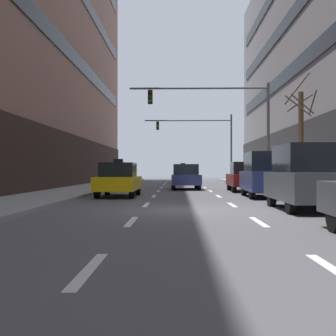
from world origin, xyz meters
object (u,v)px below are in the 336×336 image
Objects in this scene: taxi_driving_2 at (183,174)px; car_parked_2 at (265,175)px; traffic_signal_1 at (205,136)px; pedestrian_0 at (280,173)px; car_parked_1 at (305,178)px; taxi_driving_1 at (119,180)px; car_driving_0 at (185,177)px; car_parked_3 at (246,177)px; traffic_signal_0 at (226,114)px; street_tree_0 at (301,137)px.

car_parked_2 reaches higher than taxi_driving_2.
traffic_signal_1 is 14.51m from pedestrian_0.
taxi_driving_1 is at bearing 135.88° from car_parked_1.
car_parked_3 reaches higher than car_driving_0.
car_parked_2 is at bearing -107.17° from pedestrian_0.
traffic_signal_0 is at bearing -89.77° from traffic_signal_1.
traffic_signal_1 is (2.29, 1.41, 3.87)m from taxi_driving_2.
taxi_driving_2 is at bearing 98.40° from traffic_signal_0.
taxi_driving_1 is at bearing -98.72° from taxi_driving_2.
car_parked_1 is (3.48, -14.05, 0.22)m from car_driving_0.
taxi_driving_1 reaches higher than car_parked_3.
traffic_signal_0 is (-1.08, 6.04, 3.57)m from car_parked_2.
car_parked_1 is 0.67× the size of street_tree_0.
taxi_driving_1 is at bearing -143.85° from car_parked_3.
car_parked_1 is at bearing -87.77° from traffic_signal_1.
car_parked_3 is 0.73× the size of street_tree_0.
car_parked_2 is 0.51× the size of traffic_signal_0.
car_driving_0 is 1.01× the size of car_parked_2.
traffic_signal_0 reaches higher than street_tree_0.
taxi_driving_1 is 0.93× the size of car_parked_3.
taxi_driving_1 is 0.92× the size of taxi_driving_2.
car_parked_3 is (-0.00, 11.50, -0.18)m from car_parked_1.
car_parked_3 is at bearing -36.32° from car_driving_0.
car_driving_0 is 8.26m from street_tree_0.
car_parked_2 is at bearing -81.12° from taxi_driving_2.
car_driving_0 is 6.95m from pedestrian_0.
pedestrian_0 is (4.20, 4.05, -3.54)m from traffic_signal_0.
taxi_driving_2 reaches higher than pedestrian_0.
car_driving_0 is 4.31m from car_parked_3.
car_parked_1 is (3.45, -28.21, 0.17)m from taxi_driving_2.
street_tree_0 is at bearing -95.56° from pedestrian_0.
car_parked_3 is 2.90× the size of pedestrian_0.
taxi_driving_2 is at bearing 106.57° from street_tree_0.
traffic_signal_1 is at bearing 81.51° from car_driving_0.
traffic_signal_0 is 17.43m from traffic_signal_1.
pedestrian_0 is at bearing 56.64° from car_parked_3.
traffic_signal_0 is at bearing 100.15° from car_parked_2.
street_tree_0 is (3.53, -20.98, -1.78)m from traffic_signal_1.
car_parked_1 is (6.76, -6.56, 0.23)m from taxi_driving_1.
traffic_signal_0 reaches higher than pedestrian_0.
car_driving_0 is at bearing 143.68° from car_parked_3.
taxi_driving_1 is at bearing -167.23° from street_tree_0.
car_parked_2 reaches higher than car_parked_1.
car_parked_1 reaches higher than taxi_driving_1.
traffic_signal_1 reaches higher than taxi_driving_1.
car_parked_2 is (3.48, -7.91, 0.23)m from car_driving_0.
car_parked_2 is at bearing -79.85° from traffic_signal_0.
car_parked_1 is 0.92× the size of car_parked_3.
car_parked_3 is at bearing -32.51° from traffic_signal_0.
traffic_signal_0 reaches higher than taxi_driving_1.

